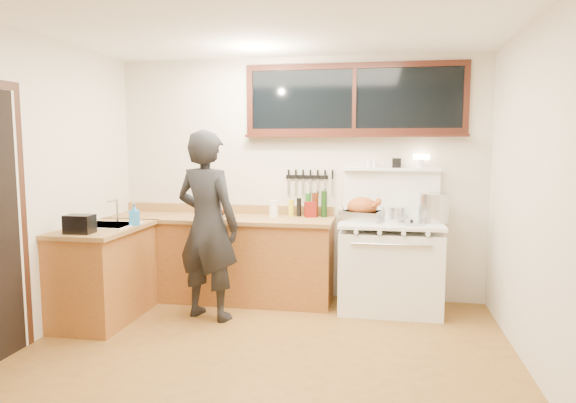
% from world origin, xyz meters
% --- Properties ---
extents(ground_plane, '(4.00, 3.50, 0.02)m').
position_xyz_m(ground_plane, '(0.00, 0.00, -0.01)').
color(ground_plane, brown).
extents(room_shell, '(4.10, 3.60, 2.65)m').
position_xyz_m(room_shell, '(0.00, 0.00, 1.65)').
color(room_shell, beige).
rests_on(room_shell, ground).
extents(counter_back, '(2.44, 0.64, 1.00)m').
position_xyz_m(counter_back, '(-0.80, 1.45, 0.45)').
color(counter_back, brown).
rests_on(counter_back, ground).
extents(counter_left, '(0.64, 1.09, 0.90)m').
position_xyz_m(counter_left, '(-1.70, 0.62, 0.45)').
color(counter_left, brown).
rests_on(counter_left, ground).
extents(sink_unit, '(0.50, 0.45, 0.37)m').
position_xyz_m(sink_unit, '(-1.68, 0.70, 0.85)').
color(sink_unit, white).
rests_on(sink_unit, counter_left).
extents(vintage_stove, '(1.02, 0.74, 1.57)m').
position_xyz_m(vintage_stove, '(1.00, 1.41, 0.47)').
color(vintage_stove, white).
rests_on(vintage_stove, ground).
extents(back_window, '(2.32, 0.13, 0.77)m').
position_xyz_m(back_window, '(0.60, 1.72, 2.06)').
color(back_window, black).
rests_on(back_window, room_shell).
extents(knife_strip, '(0.52, 0.03, 0.28)m').
position_xyz_m(knife_strip, '(0.12, 1.73, 1.31)').
color(knife_strip, black).
rests_on(knife_strip, room_shell).
extents(man, '(0.76, 0.60, 1.81)m').
position_xyz_m(man, '(-0.73, 0.84, 0.91)').
color(man, black).
rests_on(man, ground).
extents(soap_bottle, '(0.13, 0.13, 0.21)m').
position_xyz_m(soap_bottle, '(-1.43, 0.75, 1.01)').
color(soap_bottle, '#2A80D3').
rests_on(soap_bottle, counter_left).
extents(toaster, '(0.24, 0.17, 0.16)m').
position_xyz_m(toaster, '(-1.70, 0.26, 0.98)').
color(toaster, black).
rests_on(toaster, counter_left).
extents(cutting_board, '(0.37, 0.29, 0.13)m').
position_xyz_m(cutting_board, '(-0.78, 1.28, 0.95)').
color(cutting_board, olive).
rests_on(cutting_board, counter_back).
extents(roast_turkey, '(0.47, 0.40, 0.24)m').
position_xyz_m(roast_turkey, '(0.71, 1.45, 1.00)').
color(roast_turkey, silver).
rests_on(roast_turkey, vintage_stove).
extents(stockpot, '(0.32, 0.32, 0.29)m').
position_xyz_m(stockpot, '(1.42, 1.47, 1.04)').
color(stockpot, silver).
rests_on(stockpot, vintage_stove).
extents(saucepan, '(0.17, 0.29, 0.12)m').
position_xyz_m(saucepan, '(1.07, 1.60, 0.96)').
color(saucepan, silver).
rests_on(saucepan, vintage_stove).
extents(pot_lid, '(0.30, 0.30, 0.04)m').
position_xyz_m(pot_lid, '(1.20, 1.30, 0.91)').
color(pot_lid, silver).
rests_on(pot_lid, vintage_stove).
extents(coffee_tin, '(0.14, 0.12, 0.17)m').
position_xyz_m(coffee_tin, '(0.16, 1.60, 0.98)').
color(coffee_tin, maroon).
rests_on(coffee_tin, counter_back).
extents(pitcher, '(0.12, 0.12, 0.18)m').
position_xyz_m(pitcher, '(-0.23, 1.54, 0.99)').
color(pitcher, white).
rests_on(pitcher, counter_back).
extents(bottle_cluster, '(0.42, 0.07, 0.28)m').
position_xyz_m(bottle_cluster, '(0.15, 1.63, 1.02)').
color(bottle_cluster, black).
rests_on(bottle_cluster, counter_back).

